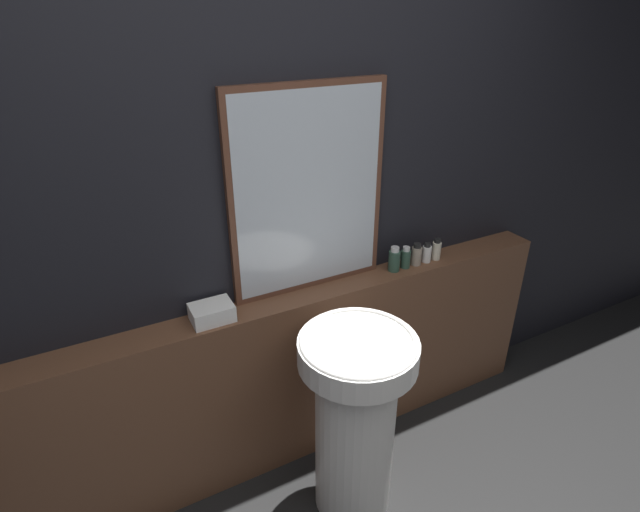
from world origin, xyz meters
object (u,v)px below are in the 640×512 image
at_px(shampoo_bottle, 394,260).
at_px(lotion_bottle, 416,255).
at_px(conditioner_bottle, 406,258).
at_px(hand_soap_bottle, 436,250).
at_px(body_wash_bottle, 427,253).
at_px(mirror, 309,193).
at_px(towel_stack, 212,313).
at_px(pedestal_sink, 355,417).

xyz_separation_m(shampoo_bottle, lotion_bottle, (0.13, -0.00, -0.01)).
relative_size(conditioner_bottle, hand_soap_bottle, 0.98).
relative_size(shampoo_bottle, body_wash_bottle, 1.22).
relative_size(mirror, body_wash_bottle, 8.80).
distance_m(shampoo_bottle, conditioner_bottle, 0.07).
height_order(towel_stack, hand_soap_bottle, hand_soap_bottle).
bearing_deg(lotion_bottle, conditioner_bottle, 180.00).
height_order(shampoo_bottle, body_wash_bottle, shampoo_bottle).
distance_m(pedestal_sink, shampoo_bottle, 0.75).
xyz_separation_m(mirror, body_wash_bottle, (0.62, -0.06, -0.40)).
height_order(body_wash_bottle, hand_soap_bottle, hand_soap_bottle).
relative_size(pedestal_sink, mirror, 1.01).
xyz_separation_m(towel_stack, lotion_bottle, (1.03, 0.00, 0.02)).
bearing_deg(towel_stack, shampoo_bottle, 0.00).
xyz_separation_m(towel_stack, hand_soap_bottle, (1.15, 0.00, 0.02)).
xyz_separation_m(pedestal_sink, body_wash_bottle, (0.64, 0.40, 0.44)).
height_order(towel_stack, conditioner_bottle, conditioner_bottle).
relative_size(mirror, conditioner_bottle, 8.12).
relative_size(lotion_bottle, body_wash_bottle, 1.11).
relative_size(body_wash_bottle, hand_soap_bottle, 0.91).
xyz_separation_m(mirror, conditioner_bottle, (0.49, -0.06, -0.39)).
distance_m(towel_stack, hand_soap_bottle, 1.15).
relative_size(shampoo_bottle, hand_soap_bottle, 1.11).
xyz_separation_m(conditioner_bottle, lotion_bottle, (0.06, 0.00, 0.00)).
height_order(mirror, towel_stack, mirror).
xyz_separation_m(pedestal_sink, mirror, (0.02, 0.46, 0.84)).
height_order(mirror, shampoo_bottle, mirror).
bearing_deg(body_wash_bottle, towel_stack, 180.00).
relative_size(shampoo_bottle, lotion_bottle, 1.10).
xyz_separation_m(shampoo_bottle, hand_soap_bottle, (0.26, -0.00, -0.01)).
xyz_separation_m(pedestal_sink, shampoo_bottle, (0.44, 0.40, 0.45)).
distance_m(towel_stack, lotion_bottle, 1.03).
relative_size(shampoo_bottle, conditioner_bottle, 1.13).
bearing_deg(towel_stack, pedestal_sink, -41.30).
bearing_deg(hand_soap_bottle, body_wash_bottle, 180.00).
xyz_separation_m(shampoo_bottle, conditioner_bottle, (0.07, -0.00, -0.01)).
bearing_deg(hand_soap_bottle, pedestal_sink, -150.55).
bearing_deg(lotion_bottle, hand_soap_bottle, 0.00).
height_order(lotion_bottle, hand_soap_bottle, lotion_bottle).
bearing_deg(towel_stack, body_wash_bottle, 0.00).
distance_m(pedestal_sink, mirror, 0.95).
height_order(pedestal_sink, hand_soap_bottle, hand_soap_bottle).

